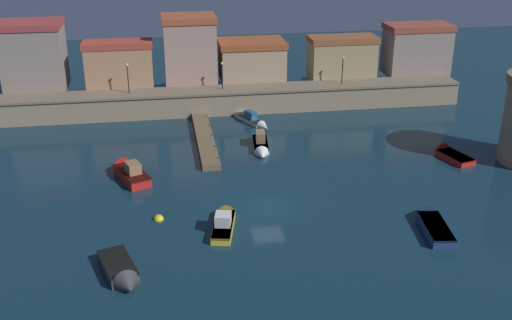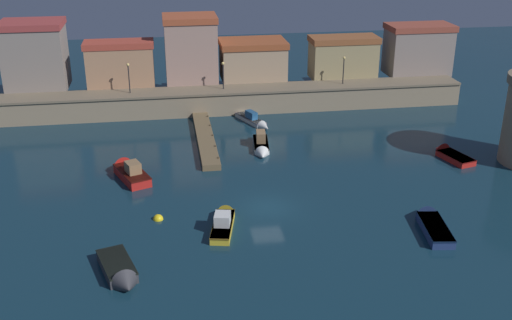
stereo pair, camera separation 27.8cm
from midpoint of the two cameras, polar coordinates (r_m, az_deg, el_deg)
ground_plane at (r=49.66m, az=1.23°, el=-4.41°), size 139.50×139.50×0.00m
quay_wall at (r=72.18m, az=-2.22°, el=5.58°), size 54.85×3.87×2.74m
old_town_backdrop at (r=74.96m, az=-3.52°, el=9.68°), size 53.76×5.84×7.99m
pier_dock at (r=63.31m, az=-4.58°, el=1.98°), size 1.72×15.31×0.70m
quay_lamp_0 at (r=70.85m, az=-11.59°, el=7.86°), size 0.32×0.32×3.41m
quay_lamp_1 at (r=71.14m, az=-2.95°, el=8.23°), size 0.32×0.32×3.16m
quay_lamp_2 at (r=73.89m, az=8.22°, el=8.63°), size 0.32×0.32×3.27m
moored_boat_0 at (r=41.65m, az=-12.25°, el=-10.16°), size 3.22×5.46×1.74m
moored_boat_1 at (r=62.01m, az=17.53°, el=0.50°), size 2.91×4.98×1.64m
moored_boat_2 at (r=48.52m, az=16.05°, el=-5.59°), size 2.44×6.13×1.57m
moored_boat_3 at (r=60.90m, az=0.63°, el=1.31°), size 2.07×5.88×1.94m
moored_boat_4 at (r=68.13m, az=0.01°, el=3.63°), size 3.47×6.07×1.59m
moored_boat_5 at (r=56.07m, az=-11.54°, el=-0.98°), size 3.93×6.28×2.26m
moored_boat_6 at (r=46.94m, az=-2.82°, el=-5.55°), size 2.57×6.03×1.81m
mooring_buoy_0 at (r=48.45m, az=-8.87°, el=-5.44°), size 0.80×0.80×0.80m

